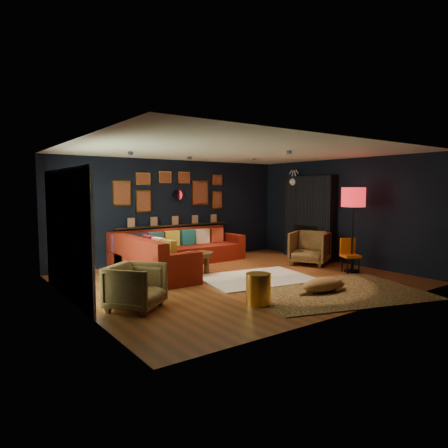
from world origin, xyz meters
TOP-DOWN VIEW (x-y plane):
  - floor at (0.00, 0.00)m, footprint 6.50×6.50m
  - room_walls at (0.00, 0.00)m, footprint 6.50×6.50m
  - sectional at (-0.61, 1.81)m, footprint 3.41×2.69m
  - ledge at (0.00, 2.68)m, footprint 3.20×0.12m
  - gallery_wall at (-0.01, 2.72)m, footprint 3.15×0.04m
  - sunburst_mirror at (0.10, 2.72)m, footprint 0.47×0.16m
  - fireplace at (3.09, 0.90)m, footprint 0.31×1.60m
  - deer_head at (3.14, 1.40)m, footprint 0.50×0.28m
  - sliding_door at (-3.22, 0.60)m, footprint 0.06×2.80m
  - ceiling_spots at (-0.00, 0.80)m, footprint 3.30×2.50m
  - shag_rug at (0.31, -0.20)m, footprint 2.43×1.93m
  - leopard_rug at (0.80, -1.80)m, footprint 3.59×3.02m
  - coffee_table at (-0.44, 0.93)m, footprint 0.89×0.68m
  - pouf at (-1.11, 0.68)m, footprint 0.53×0.53m
  - armchair_left at (-2.55, -0.70)m, footprint 1.03×1.02m
  - armchair_right at (2.45, 0.29)m, footprint 1.12×1.14m
  - gold_stool at (-0.84, -1.60)m, footprint 0.40×0.40m
  - orange_chair at (2.45, -0.87)m, footprint 0.48×0.48m
  - floor_lamp at (2.50, -0.90)m, footprint 0.52×0.52m
  - dog at (0.55, -1.73)m, footprint 1.19×0.71m

SIDE VIEW (x-z plane):
  - floor at x=0.00m, z-range 0.00..0.00m
  - leopard_rug at x=0.80m, z-range 0.00..0.02m
  - shag_rug at x=0.31m, z-range 0.00..0.03m
  - dog at x=0.55m, z-range 0.02..0.37m
  - pouf at x=-1.11m, z-range 0.03..0.38m
  - gold_stool at x=-0.84m, z-range 0.00..0.50m
  - sectional at x=-0.61m, z-range -0.11..0.75m
  - coffee_table at x=-0.44m, z-range 0.16..0.60m
  - armchair_left at x=-2.55m, z-range 0.00..0.78m
  - orange_chair at x=2.45m, z-range 0.06..0.82m
  - armchair_right at x=2.45m, z-range 0.00..0.89m
  - ledge at x=0.00m, z-range 0.90..0.94m
  - fireplace at x=3.09m, z-range -0.08..2.12m
  - sliding_door at x=-3.22m, z-range 0.00..2.20m
  - room_walls at x=0.00m, z-range -1.66..4.84m
  - floor_lamp at x=2.50m, z-range 0.66..2.55m
  - sunburst_mirror at x=0.10m, z-range 1.46..1.93m
  - gallery_wall at x=-0.01m, z-range 1.30..2.32m
  - deer_head at x=3.14m, z-range 1.83..2.28m
  - ceiling_spots at x=0.00m, z-range 2.53..2.59m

